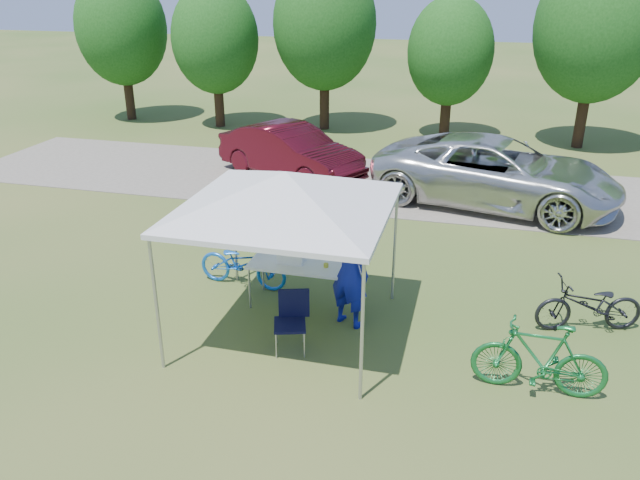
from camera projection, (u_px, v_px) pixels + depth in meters
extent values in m
plane|color=#2D5119|center=(289.00, 330.00, 10.34)|extent=(100.00, 100.00, 0.00)
cube|color=gray|center=(373.00, 184.00, 17.46)|extent=(24.00, 5.00, 0.02)
cylinder|color=#A5A5AA|center=(157.00, 306.00, 8.94)|extent=(0.05, 0.05, 2.10)
cylinder|color=#A5A5AA|center=(362.00, 334.00, 8.25)|extent=(0.05, 0.05, 2.10)
cylinder|color=#A5A5AA|center=(235.00, 229.00, 11.61)|extent=(0.05, 0.05, 2.10)
cylinder|color=#A5A5AA|center=(395.00, 246.00, 10.92)|extent=(0.05, 0.05, 2.10)
cube|color=silver|center=(286.00, 209.00, 9.50)|extent=(3.15, 3.15, 0.08)
pyramid|color=silver|center=(285.00, 171.00, 9.27)|extent=(4.53, 4.53, 0.55)
cylinder|color=#382314|center=(129.00, 96.00, 24.97)|extent=(0.36, 0.36, 1.89)
ellipsoid|color=#144711|center=(121.00, 28.00, 23.96)|extent=(3.46, 3.46, 4.32)
cylinder|color=#382314|center=(219.00, 103.00, 23.80)|extent=(0.36, 0.36, 1.75)
ellipsoid|color=#144711|center=(215.00, 38.00, 22.87)|extent=(3.20, 3.20, 4.00)
cylinder|color=#382314|center=(324.00, 102.00, 23.36)|extent=(0.36, 0.36, 2.03)
ellipsoid|color=#144711|center=(325.00, 24.00, 22.28)|extent=(3.71, 3.71, 4.64)
cylinder|color=#382314|center=(445.00, 115.00, 22.23)|extent=(0.36, 0.36, 1.61)
ellipsoid|color=#144711|center=(450.00, 51.00, 21.37)|extent=(2.94, 2.94, 3.68)
cylinder|color=#382314|center=(582.00, 116.00, 20.82)|extent=(0.36, 0.36, 2.10)
ellipsoid|color=#144711|center=(596.00, 27.00, 19.70)|extent=(3.84, 3.84, 4.80)
cube|color=white|center=(306.00, 265.00, 10.80)|extent=(1.98, 0.82, 0.04)
cylinder|color=#A5A5AA|center=(250.00, 288.00, 10.87)|extent=(0.04, 0.04, 0.77)
cylinder|color=#A5A5AA|center=(355.00, 301.00, 10.43)|extent=(0.04, 0.04, 0.77)
cylinder|color=#A5A5AA|center=(263.00, 271.00, 11.49)|extent=(0.04, 0.04, 0.77)
cylinder|color=#A5A5AA|center=(363.00, 283.00, 11.06)|extent=(0.04, 0.04, 0.77)
cube|color=black|center=(290.00, 325.00, 9.60)|extent=(0.61, 0.61, 0.04)
cube|color=black|center=(294.00, 303.00, 9.71)|extent=(0.47, 0.19, 0.48)
cylinder|color=#A5A5AA|center=(273.00, 343.00, 9.56)|extent=(0.02, 0.02, 0.43)
cylinder|color=#A5A5AA|center=(299.00, 347.00, 9.46)|extent=(0.02, 0.02, 0.43)
cylinder|color=#A5A5AA|center=(281.00, 329.00, 9.94)|extent=(0.02, 0.02, 0.43)
cylinder|color=#A5A5AA|center=(307.00, 333.00, 9.84)|extent=(0.02, 0.02, 0.43)
cube|color=white|center=(292.00, 254.00, 10.80)|extent=(0.45, 0.30, 0.30)
cube|color=white|center=(291.00, 245.00, 10.73)|extent=(0.47, 0.32, 0.04)
cylinder|color=gold|center=(326.00, 265.00, 10.65)|extent=(0.09, 0.09, 0.06)
imported|color=navy|center=(350.00, 272.00, 10.16)|extent=(0.82, 0.69, 1.91)
imported|color=blue|center=(243.00, 263.00, 11.64)|extent=(1.80, 0.77, 0.92)
imported|color=#176B30|center=(540.00, 358.00, 8.60)|extent=(1.84, 0.55, 1.10)
imported|color=black|center=(590.00, 305.00, 10.15)|extent=(1.85, 1.07, 0.92)
imported|color=silver|center=(496.00, 172.00, 15.62)|extent=(6.51, 4.03, 1.68)
imported|color=#450B14|center=(290.00, 151.00, 17.81)|extent=(4.73, 3.43, 1.49)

